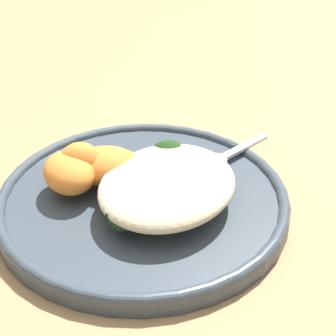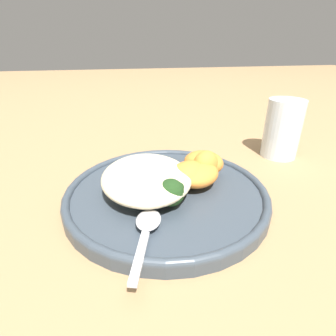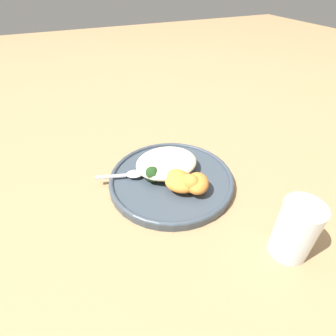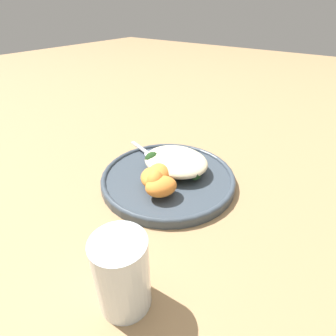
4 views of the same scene
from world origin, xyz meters
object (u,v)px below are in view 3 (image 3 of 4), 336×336
object	(u,v)px
sweet_potato_chunk_0	(190,183)
spoon	(130,174)
quinoa_mound	(166,163)
broccoli_stalk_2	(160,172)
broccoli_stalk_0	(184,168)
sweet_potato_chunk_2	(179,183)
broccoli_stalk_1	(170,166)
water_glass	(295,230)
sweet_potato_chunk_1	(178,178)
plate	(170,180)
broccoli_stalk_3	(155,175)
sweet_potato_chunk_3	(197,183)

from	to	relation	value
sweet_potato_chunk_0	spoon	xyz separation A→B (m)	(-0.11, 0.10, -0.02)
quinoa_mound	broccoli_stalk_2	size ratio (longest dim) A/B	1.66
broccoli_stalk_0	sweet_potato_chunk_2	distance (m)	0.06
sweet_potato_chunk_0	spoon	size ratio (longest dim) A/B	0.40
quinoa_mound	broccoli_stalk_1	world-z (taller)	quinoa_mound
broccoli_stalk_0	spoon	distance (m)	0.13
broccoli_stalk_1	sweet_potato_chunk_2	size ratio (longest dim) A/B	1.16
spoon	water_glass	world-z (taller)	water_glass
broccoli_stalk_2	water_glass	xyz separation A→B (m)	(0.14, -0.27, 0.03)
spoon	sweet_potato_chunk_1	bearing A→B (deg)	157.65
broccoli_stalk_1	broccoli_stalk_2	size ratio (longest dim) A/B	0.91
broccoli_stalk_2	water_glass	bearing A→B (deg)	176.17
sweet_potato_chunk_0	quinoa_mound	bearing A→B (deg)	100.28
quinoa_mound	water_glass	distance (m)	0.31
plate	broccoli_stalk_3	world-z (taller)	broccoli_stalk_3
spoon	sweet_potato_chunk_3	bearing A→B (deg)	155.29
sweet_potato_chunk_0	sweet_potato_chunk_3	bearing A→B (deg)	-7.95
broccoli_stalk_1	broccoli_stalk_3	bearing A→B (deg)	127.04
quinoa_mound	broccoli_stalk_2	xyz separation A→B (m)	(-0.02, -0.02, -0.01)
plate	sweet_potato_chunk_3	size ratio (longest dim) A/B	4.69
quinoa_mound	sweet_potato_chunk_0	xyz separation A→B (m)	(0.02, -0.09, 0.00)
broccoli_stalk_1	broccoli_stalk_3	size ratio (longest dim) A/B	1.08
sweet_potato_chunk_0	sweet_potato_chunk_2	distance (m)	0.03
broccoli_stalk_1	quinoa_mound	bearing A→B (deg)	46.70
broccoli_stalk_3	sweet_potato_chunk_2	size ratio (longest dim) A/B	1.08
broccoli_stalk_2	sweet_potato_chunk_2	distance (m)	0.07
sweet_potato_chunk_0	spoon	world-z (taller)	sweet_potato_chunk_0
broccoli_stalk_0	water_glass	xyz separation A→B (m)	(0.08, -0.26, 0.02)
sweet_potato_chunk_0	broccoli_stalk_2	bearing A→B (deg)	117.46
water_glass	broccoli_stalk_3	bearing A→B (deg)	121.67
plate	quinoa_mound	xyz separation A→B (m)	(0.00, 0.03, 0.03)
broccoli_stalk_0	broccoli_stalk_2	size ratio (longest dim) A/B	1.09
broccoli_stalk_1	sweet_potato_chunk_1	bearing A→B (deg)	-171.88
quinoa_mound	sweet_potato_chunk_1	bearing A→B (deg)	-88.56
quinoa_mound	broccoli_stalk_1	bearing A→B (deg)	-55.94
spoon	sweet_potato_chunk_0	bearing A→B (deg)	151.91
plate	sweet_potato_chunk_2	distance (m)	0.06
broccoli_stalk_1	water_glass	xyz separation A→B (m)	(0.11, -0.28, 0.02)
broccoli_stalk_3	water_glass	size ratio (longest dim) A/B	0.66
sweet_potato_chunk_2	broccoli_stalk_1	bearing A→B (deg)	83.38
sweet_potato_chunk_3	spoon	size ratio (longest dim) A/B	0.56
plate	spoon	size ratio (longest dim) A/B	2.65
plate	water_glass	bearing A→B (deg)	-64.38
broccoli_stalk_0	spoon	world-z (taller)	broccoli_stalk_0
broccoli_stalk_0	sweet_potato_chunk_1	world-z (taller)	sweet_potato_chunk_1
quinoa_mound	sweet_potato_chunk_0	bearing A→B (deg)	-79.72
sweet_potato_chunk_0	water_glass	world-z (taller)	water_glass
broccoli_stalk_1	sweet_potato_chunk_1	distance (m)	0.05
sweet_potato_chunk_3	spoon	world-z (taller)	sweet_potato_chunk_3
broccoli_stalk_1	sweet_potato_chunk_2	xyz separation A→B (m)	(-0.01, -0.07, 0.00)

